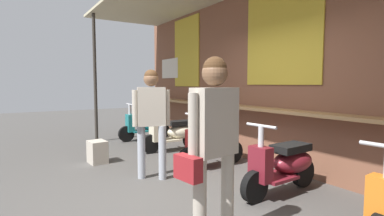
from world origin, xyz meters
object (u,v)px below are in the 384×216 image
scooter_teal (148,125)px  shopper_browsing (151,112)px  scooter_cream (175,133)px  merchandise_crate (97,152)px  shopper_with_handbag (213,132)px  scooter_maroon (285,164)px  scooter_red (216,144)px

scooter_teal → shopper_browsing: (2.97, -1.25, 0.65)m
scooter_cream → merchandise_crate: (0.15, -1.73, -0.18)m
shopper_with_handbag → merchandise_crate: 3.49m
shopper_browsing → merchandise_crate: shopper_browsing is taller
shopper_with_handbag → scooter_cream: bearing=148.1°
scooter_teal → merchandise_crate: (1.61, -1.73, -0.18)m
scooter_maroon → merchandise_crate: bearing=-61.6°
shopper_with_handbag → scooter_teal: bearing=154.7°
shopper_with_handbag → shopper_browsing: size_ratio=1.01×
scooter_maroon → merchandise_crate: scooter_maroon is taller
scooter_teal → scooter_red: size_ratio=1.00×
scooter_teal → shopper_with_handbag: bearing=75.1°
merchandise_crate → scooter_maroon: bearing=31.1°
scooter_red → scooter_maroon: 1.53m
scooter_maroon → shopper_browsing: 2.06m
scooter_maroon → shopper_browsing: bearing=-52.8°
scooter_cream → scooter_maroon: bearing=91.9°
scooter_red → scooter_maroon: size_ratio=1.00×
scooter_red → shopper_browsing: shopper_browsing is taller
scooter_cream → scooter_red: bearing=91.9°
scooter_cream → merchandise_crate: bearing=6.7°
scooter_red → shopper_browsing: (0.03, -1.25, 0.65)m
merchandise_crate → shopper_browsing: bearing=19.2°
merchandise_crate → scooter_teal: bearing=132.9°
merchandise_crate → scooter_red: bearing=52.3°
shopper_with_handbag → scooter_maroon: bearing=100.7°
scooter_teal → shopper_with_handbag: shopper_with_handbag is taller
scooter_teal → scooter_red: bearing=92.7°
scooter_red → shopper_with_handbag: (2.05, -1.59, 0.65)m
scooter_teal → scooter_maroon: size_ratio=1.00×
scooter_teal → scooter_maroon: (4.47, 0.00, 0.00)m
scooter_cream → scooter_red: same height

